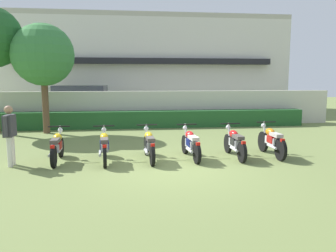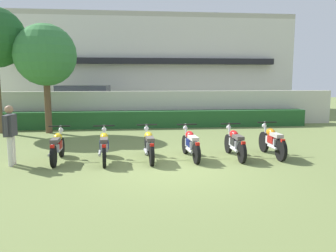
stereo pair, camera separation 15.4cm
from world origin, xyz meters
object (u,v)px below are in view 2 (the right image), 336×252
Objects in this scene: parked_car at (87,103)px; motorcycle_in_row_1 at (104,146)px; motorcycle_in_row_2 at (149,144)px; motorcycle_in_row_4 at (235,143)px; tree_far_side at (45,55)px; motorcycle_in_row_5 at (272,141)px; motorcycle_in_row_3 at (191,143)px; inspector_person at (10,130)px; motorcycle_in_row_0 at (57,146)px.

parked_car is 9.80m from motorcycle_in_row_1.
motorcycle_in_row_4 is at bearing -93.31° from motorcycle_in_row_2.
motorcycle_in_row_5 is at bearing -34.42° from tree_far_side.
motorcycle_in_row_5 is (7.54, -5.16, -2.74)m from tree_far_side.
motorcycle_in_row_3 is 4.84m from inspector_person.
tree_far_side reaches higher than motorcycle_in_row_3.
motorcycle_in_row_1 is 3.70m from motorcycle_in_row_4.
tree_far_side is at bearing 40.18° from motorcycle_in_row_3.
motorcycle_in_row_4 reaches higher than motorcycle_in_row_3.
motorcycle_in_row_2 is at bearing 89.48° from motorcycle_in_row_4.
motorcycle_in_row_2 reaches higher than motorcycle_in_row_3.
inspector_person is (-1.11, -0.26, 0.49)m from motorcycle_in_row_0.
motorcycle_in_row_0 is 4.98m from motorcycle_in_row_4.
motorcycle_in_row_1 is at bearing 87.87° from motorcycle_in_row_3.
motorcycle_in_row_4 is (4.98, -0.07, 0.00)m from motorcycle_in_row_0.
motorcycle_in_row_0 is (0.40, -9.52, -0.50)m from parked_car.
motorcycle_in_row_1 is 2.44m from inspector_person.
motorcycle_in_row_5 is at bearing -92.64° from motorcycle_in_row_1.
motorcycle_in_row_3 is at bearing 87.36° from motorcycle_in_row_4.
inspector_person is at bearing 89.49° from motorcycle_in_row_1.
tree_far_side is 7.79m from motorcycle_in_row_3.
motorcycle_in_row_2 is 2.47m from motorcycle_in_row_4.
tree_far_side is 6.02m from motorcycle_in_row_0.
motorcycle_in_row_0 is 0.94× the size of motorcycle_in_row_2.
motorcycle_in_row_0 is at bearing -74.57° from tree_far_side.
motorcycle_in_row_1 and motorcycle_in_row_2 have the same top height.
motorcycle_in_row_0 is 6.11m from motorcycle_in_row_5.
parked_car is 10.40m from motorcycle_in_row_3.
motorcycle_in_row_3 is at bearing 90.07° from motorcycle_in_row_5.
motorcycle_in_row_5 is at bearing -94.20° from motorcycle_in_row_3.
motorcycle_in_row_4 is (6.40, -5.23, -2.76)m from tree_far_side.
motorcycle_in_row_0 is 1.13× the size of inspector_person.
motorcycle_in_row_5 is 1.16× the size of inspector_person.
tree_far_side is 2.44× the size of motorcycle_in_row_5.
tree_far_side is 9.54m from motorcycle_in_row_5.
parked_car is 2.59× the size of motorcycle_in_row_0.
motorcycle_in_row_1 is at bearing 89.30° from motorcycle_in_row_2.
motorcycle_in_row_1 is at bearing -97.14° from motorcycle_in_row_0.
motorcycle_in_row_2 is 3.66m from inspector_person.
motorcycle_in_row_0 is at bearing 88.78° from motorcycle_in_row_4.
inspector_person is at bearing 88.42° from motorcycle_in_row_3.
inspector_person is at bearing 89.92° from motorcycle_in_row_2.
motorcycle_in_row_3 is at bearing -62.13° from parked_car.
inspector_person is at bearing 101.42° from motorcycle_in_row_0.
motorcycle_in_row_0 is 1.25m from inspector_person.
motorcycle_in_row_2 is at bearing 90.69° from motorcycle_in_row_5.
tree_far_side is 7.09m from motorcycle_in_row_2.
motorcycle_in_row_1 is 1.23m from motorcycle_in_row_2.
motorcycle_in_row_5 is (2.42, 0.01, 0.02)m from motorcycle_in_row_3.
inspector_person is at bearing 91.80° from motorcycle_in_row_5.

